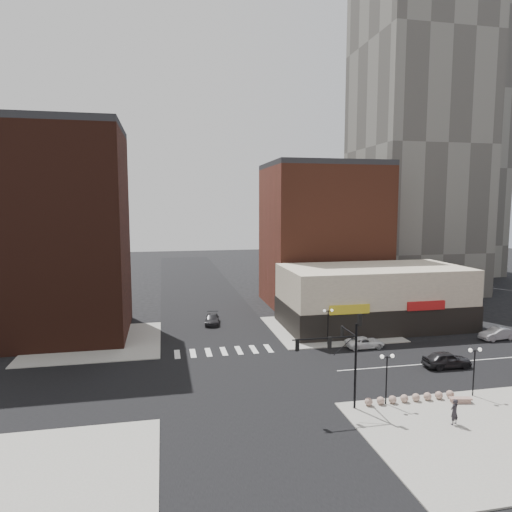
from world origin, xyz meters
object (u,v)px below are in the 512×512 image
object	(u,v)px
dark_sedan_east	(447,360)
street_lamp_ne	(328,317)
dark_sedan_north	(212,319)
pedestrian	(454,412)
street_lamp_se_a	(387,366)
street_lamp_se_b	(475,359)
traffic_signal	(343,348)
white_suv	(365,342)
silver_sedan	(497,334)
stone_bench	(461,400)

from	to	relation	value
dark_sedan_east	street_lamp_ne	bearing A→B (deg)	46.27
dark_sedan_north	pedestrian	world-z (taller)	pedestrian
street_lamp_se_a	street_lamp_ne	size ratio (longest dim) A/B	1.00
street_lamp_se_b	traffic_signal	bearing A→B (deg)	179.18
white_suv	traffic_signal	bearing A→B (deg)	148.88
silver_sedan	street_lamp_ne	bearing A→B (deg)	-101.99
street_lamp_se_a	pedestrian	world-z (taller)	street_lamp_se_a
traffic_signal	dark_sedan_east	xyz separation A→B (m)	(13.87, 6.58, -4.15)
dark_sedan_east	dark_sedan_north	size ratio (longest dim) A/B	1.03
street_lamp_se_b	white_suv	bearing A→B (deg)	102.55
street_lamp_se_b	street_lamp_ne	xyz separation A→B (m)	(-7.00, 16.00, 0.00)
street_lamp_se_a	white_suv	bearing A→B (deg)	71.37
white_suv	dark_sedan_north	xyz separation A→B (m)	(-15.92, 13.79, 0.06)
dark_sedan_east	silver_sedan	size ratio (longest dim) A/B	1.08
dark_sedan_east	stone_bench	distance (m)	8.72
dark_sedan_north	street_lamp_se_a	bearing A→B (deg)	-60.54
stone_bench	traffic_signal	bearing A→B (deg)	-175.28
silver_sedan	pedestrian	size ratio (longest dim) A/B	2.27
street_lamp_se_a	dark_sedan_north	distance (m)	30.31
traffic_signal	pedestrian	xyz separation A→B (m)	(7.03, -4.37, -3.87)
street_lamp_ne	white_suv	xyz separation A→B (m)	(3.82, -1.71, -2.67)
street_lamp_ne	white_suv	size ratio (longest dim) A/B	0.94
dark_sedan_north	pedestrian	bearing A→B (deg)	-58.13
silver_sedan	dark_sedan_north	world-z (taller)	silver_sedan
traffic_signal	white_suv	bearing A→B (deg)	58.71
silver_sedan	pedestrian	xyz separation A→B (m)	(-18.55, -18.17, 0.36)
traffic_signal	street_lamp_se_a	bearing A→B (deg)	-2.57
traffic_signal	stone_bench	world-z (taller)	traffic_signal
white_suv	silver_sedan	distance (m)	17.00
white_suv	dark_sedan_north	bearing A→B (deg)	49.28
street_lamp_ne	dark_sedan_east	distance (m)	13.22
traffic_signal	dark_sedan_north	distance (m)	29.17
dark_sedan_east	silver_sedan	distance (m)	13.76
street_lamp_ne	stone_bench	distance (m)	18.00
traffic_signal	stone_bench	distance (m)	10.97
street_lamp_ne	stone_bench	bearing A→B (deg)	-73.24
dark_sedan_north	pedestrian	distance (m)	35.33
dark_sedan_north	dark_sedan_east	bearing A→B (deg)	-37.28
street_lamp_ne	dark_sedan_north	size ratio (longest dim) A/B	0.90
white_suv	stone_bench	distance (m)	15.35
silver_sedan	dark_sedan_north	size ratio (longest dim) A/B	0.95
pedestrian	traffic_signal	bearing A→B (deg)	-51.57
traffic_signal	street_lamp_ne	distance (m)	16.62
street_lamp_ne	white_suv	bearing A→B (deg)	-24.11
dark_sedan_east	traffic_signal	bearing A→B (deg)	117.09
street_lamp_ne	traffic_signal	bearing A→B (deg)	-106.75
traffic_signal	street_lamp_se_b	bearing A→B (deg)	-0.82
street_lamp_se_b	white_suv	distance (m)	14.88
dark_sedan_east	silver_sedan	bearing A→B (deg)	-56.59
traffic_signal	white_suv	xyz separation A→B (m)	(8.58, 14.12, -4.35)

